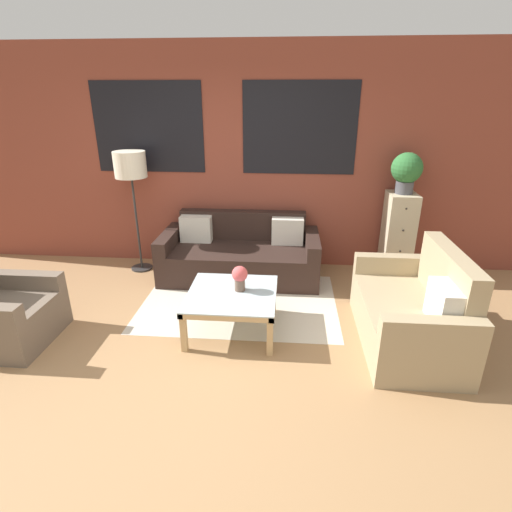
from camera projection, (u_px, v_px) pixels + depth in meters
ground_plane at (185, 369)px, 3.42m from camera, size 16.00×16.00×0.00m
wall_back_brick at (224, 160)px, 5.15m from camera, size 8.40×0.09×2.80m
rug at (240, 302)px, 4.53m from camera, size 2.17×1.52×0.00m
couch_dark at (240, 255)px, 5.10m from camera, size 1.96×0.88×0.78m
settee_vintage at (413, 313)px, 3.69m from camera, size 0.80×1.43×0.92m
armchair_corner at (2, 315)px, 3.73m from camera, size 0.80×0.80×0.84m
coffee_table at (232, 298)px, 3.88m from camera, size 0.86×0.86×0.41m
floor_lamp at (131, 169)px, 4.91m from camera, size 0.39×0.39×1.55m
drawer_cabinet at (397, 235)px, 5.04m from camera, size 0.34×0.43×1.08m
potted_plant at (407, 170)px, 4.73m from camera, size 0.36×0.36×0.49m
flower_vase at (240, 277)px, 3.85m from camera, size 0.15×0.15×0.25m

